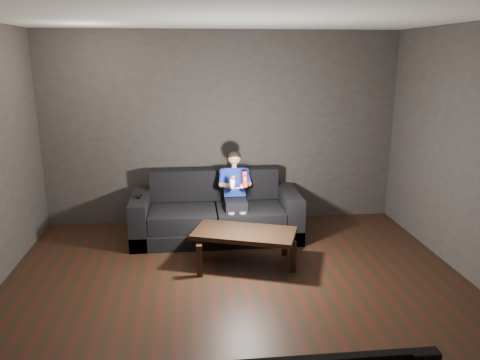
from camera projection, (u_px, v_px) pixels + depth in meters
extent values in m
plane|color=black|center=(242.00, 306.00, 4.55)|extent=(5.00, 5.00, 0.00)
cube|color=#36302F|center=(222.00, 129.00, 6.60)|extent=(5.00, 0.04, 2.70)
cube|color=#36302F|center=(314.00, 325.00, 1.80)|extent=(5.00, 0.04, 2.70)
cube|color=white|center=(242.00, 12.00, 3.85)|extent=(5.00, 5.00, 0.02)
cube|color=black|center=(216.00, 230.00, 6.26)|extent=(2.19, 0.95, 0.19)
cube|color=black|center=(183.00, 219.00, 6.06)|extent=(0.86, 0.67, 0.23)
cube|color=black|center=(250.00, 216.00, 6.15)|extent=(0.86, 0.67, 0.23)
cube|color=black|center=(214.00, 184.00, 6.47)|extent=(1.75, 0.22, 0.43)
cube|color=black|center=(141.00, 218.00, 6.10)|extent=(0.22, 0.95, 0.60)
cube|color=black|center=(289.00, 213.00, 6.31)|extent=(0.22, 0.95, 0.60)
cube|color=black|center=(236.00, 204.00, 6.07)|extent=(0.28, 0.36, 0.13)
cube|color=#00348C|center=(234.00, 182.00, 6.19)|extent=(0.28, 0.20, 0.39)
cube|color=#FFF102|center=(235.00, 179.00, 6.09)|extent=(0.09, 0.09, 0.09)
cube|color=red|center=(235.00, 179.00, 6.09)|extent=(0.06, 0.06, 0.06)
cylinder|color=#E3A27E|center=(234.00, 166.00, 6.13)|extent=(0.07, 0.07, 0.06)
sphere|color=#E3A27E|center=(234.00, 158.00, 6.10)|extent=(0.17, 0.17, 0.17)
ellipsoid|color=black|center=(234.00, 156.00, 6.11)|extent=(0.18, 0.18, 0.15)
cylinder|color=#00348C|center=(222.00, 178.00, 6.09)|extent=(0.07, 0.21, 0.18)
cylinder|color=#00348C|center=(248.00, 177.00, 6.13)|extent=(0.07, 0.21, 0.18)
cylinder|color=#E3A27E|center=(226.00, 184.00, 5.96)|extent=(0.13, 0.22, 0.10)
cylinder|color=#E3A27E|center=(246.00, 184.00, 5.99)|extent=(0.13, 0.22, 0.10)
sphere|color=#E3A27E|center=(231.00, 187.00, 5.89)|extent=(0.08, 0.08, 0.08)
sphere|color=#E3A27E|center=(243.00, 186.00, 5.90)|extent=(0.08, 0.08, 0.08)
cylinder|color=#E3A27E|center=(231.00, 224.00, 5.94)|extent=(0.08, 0.08, 0.32)
cylinder|color=#E3A27E|center=(243.00, 224.00, 5.95)|extent=(0.08, 0.08, 0.32)
cube|color=red|center=(245.00, 179.00, 5.67)|extent=(0.06, 0.08, 0.20)
cube|color=maroon|center=(245.00, 175.00, 5.64)|extent=(0.03, 0.01, 0.03)
cylinder|color=white|center=(245.00, 181.00, 5.65)|extent=(0.02, 0.01, 0.02)
ellipsoid|color=white|center=(232.00, 182.00, 5.67)|extent=(0.08, 0.11, 0.16)
cylinder|color=black|center=(233.00, 178.00, 5.62)|extent=(0.03, 0.01, 0.03)
cube|color=black|center=(139.00, 196.00, 5.98)|extent=(0.05, 0.15, 0.03)
cube|color=black|center=(139.00, 194.00, 6.02)|extent=(0.02, 0.02, 0.00)
cube|color=black|center=(244.00, 233.00, 5.33)|extent=(1.27, 0.92, 0.05)
cube|color=black|center=(199.00, 261.00, 5.11)|extent=(0.06, 0.06, 0.36)
cube|color=black|center=(293.00, 257.00, 5.21)|extent=(0.06, 0.06, 0.36)
cube|color=black|center=(199.00, 244.00, 5.56)|extent=(0.06, 0.06, 0.36)
cube|color=black|center=(285.00, 241.00, 5.67)|extent=(0.06, 0.06, 0.36)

